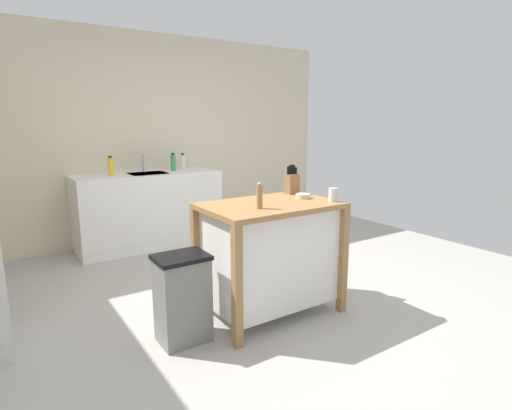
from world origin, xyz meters
The scene contains 13 objects.
ground_plane centered at (0.00, 0.00, 0.00)m, with size 6.23×6.23×0.00m, color #ADA8A0.
wall_back centered at (0.00, 2.52, 1.30)m, with size 5.23×0.10×2.60m, color beige.
kitchen_island centered at (0.01, -0.13, 0.51)m, with size 1.05×0.69×0.90m.
knife_block centered at (0.42, 0.11, 1.00)m, with size 0.11×0.09×0.25m.
bowl_stoneware_deep centered at (0.35, -0.12, 0.92)m, with size 0.12×0.12×0.04m.
drinking_cup centered at (0.46, -0.35, 0.96)m, with size 0.07×0.07×0.11m.
pepper_grinder centered at (-0.17, -0.25, 1.00)m, with size 0.04×0.04×0.19m.
trash_bin centered at (-0.75, -0.15, 0.32)m, with size 0.36×0.28×0.63m.
sink_counter centered at (-0.17, 2.17, 0.46)m, with size 1.72×0.60×0.91m.
sink_faucet centered at (-0.17, 2.31, 1.02)m, with size 0.02×0.02×0.22m.
bottle_spray_cleaner centered at (0.35, 2.28, 1.01)m, with size 0.06×0.06×0.21m.
bottle_hand_soap centered at (-0.59, 2.16, 1.02)m, with size 0.06×0.06×0.23m.
bottle_dish_soap centered at (0.19, 2.22, 1.02)m, with size 0.06×0.06×0.23m.
Camera 1 is at (-1.80, -2.64, 1.53)m, focal length 28.66 mm.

